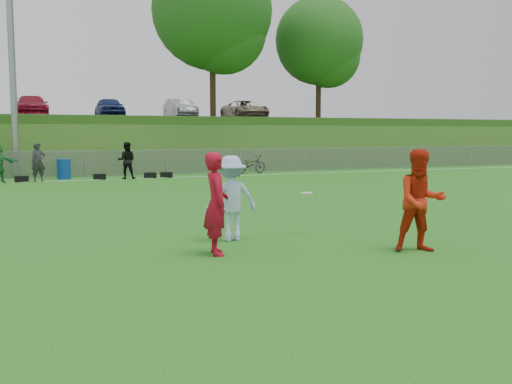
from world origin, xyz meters
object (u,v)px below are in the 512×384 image
player_red_center (421,201)px  recycling_bin (64,169)px  frisbee (307,193)px  player_blue (231,198)px  player_red_left (216,204)px  bicycle (251,164)px

player_red_center → recycling_bin: size_ratio=2.00×
frisbee → player_red_center: bearing=-63.4°
player_blue → player_red_left: bearing=57.5°
bicycle → recycling_bin: bearing=77.3°
player_red_left → bicycle: player_red_left is taller
bicycle → player_blue: bearing=144.1°
player_red_left → player_red_center: size_ratio=0.98×
player_red_center → player_blue: 3.57m
player_red_center → frisbee: bearing=136.1°
player_red_left → recycling_bin: player_red_left is taller
player_blue → player_red_center: bearing=139.2°
player_red_left → player_blue: player_red_left is taller
player_blue → bicycle: size_ratio=0.91×
player_red_left → recycling_bin: size_ratio=1.95×
bicycle → frisbee: bearing=149.0°
player_blue → frisbee: player_blue is taller
player_red_left → frisbee: bearing=-56.8°
recycling_bin → player_blue: bearing=-83.5°
player_blue → frisbee: 1.63m
player_red_center → recycling_bin: player_red_center is taller
recycling_bin → frisbee: bearing=-78.1°
player_red_left → player_blue: 1.32m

